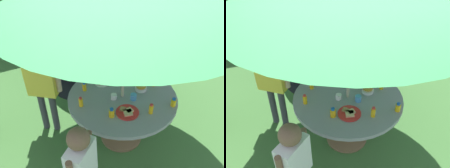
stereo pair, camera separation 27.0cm
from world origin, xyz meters
The scene contains 19 objects.
ground_plane centered at (0.00, 0.00, -0.01)m, with size 10.00×10.00×0.02m, color #3D6B33.
garden_table centered at (0.00, 0.00, 0.56)m, with size 1.26×1.26×0.69m.
wooden_chair centered at (0.88, 0.96, 0.51)m, with size 0.63×0.63×0.90m.
dome_tent centered at (0.46, 1.64, 0.77)m, with size 2.21×2.21×1.56m.
child_in_pink_shirt centered at (0.19, 0.93, 0.86)m, with size 0.26×0.45×1.35m.
child_in_yellow_shirt centered at (-0.75, 0.59, 0.87)m, with size 0.40×0.37×1.36m.
child_in_white_shirt centered at (-0.77, -0.63, 0.70)m, with size 0.32×0.30×1.10m.
snack_bowl centered at (0.25, -0.01, 0.72)m, with size 0.14×0.14×0.07m.
plate_near_right centered at (-0.10, -0.27, 0.70)m, with size 0.25×0.25×0.03m.
plate_far_left centered at (-0.10, 0.33, 0.70)m, with size 0.18×0.18×0.03m.
plate_mid_left centered at (0.19, 0.25, 0.71)m, with size 0.18×0.18×0.03m.
juice_bottle_near_left centered at (-0.49, 0.06, 0.75)m, with size 0.05×0.05×0.12m.
juice_bottle_far_right centered at (0.43, -0.01, 0.74)m, with size 0.05×0.05×0.10m.
juice_bottle_center_front centered at (0.11, -0.39, 0.75)m, with size 0.05×0.05×0.12m.
juice_bottle_center_back centered at (-0.27, -0.24, 0.74)m, with size 0.06×0.06×0.11m.
juice_bottle_mid_right centered at (0.40, -0.41, 0.74)m, with size 0.06×0.06×0.10m.
juice_bottle_front_edge centered at (-0.34, 0.30, 0.74)m, with size 0.05×0.05×0.11m.
cup_near centered at (-0.11, 0.00, 0.72)m, with size 0.07×0.07×0.06m, color white.
cup_far centered at (0.07, -0.12, 0.73)m, with size 0.07×0.07×0.07m, color #4C99D8.
Camera 2 is at (-0.88, -1.93, 2.41)m, focal length 38.03 mm.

